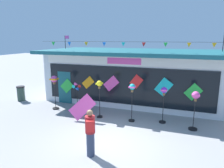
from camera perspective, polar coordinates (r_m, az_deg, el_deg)
ground_plane at (r=8.45m, az=-0.93°, el=-15.83°), size 80.00×80.00×0.00m
kite_shop_building at (r=13.66m, az=5.88°, el=2.54°), size 11.06×5.38×4.34m
wind_spinner_far_left at (r=12.13m, az=-15.60°, el=0.35°), size 0.38×0.38×1.96m
wind_spinner_left at (r=11.22m, az=-9.69°, el=-2.28°), size 0.42×0.33×1.72m
wind_spinner_center_left at (r=10.43m, az=-3.48°, el=-1.31°), size 0.30×0.30×1.94m
wind_spinner_center_right at (r=9.99m, az=5.57°, el=-2.37°), size 0.31×0.31×1.89m
wind_spinner_right at (r=10.10m, az=14.06°, el=-3.34°), size 0.33×0.33×1.78m
wind_spinner_far_right at (r=9.74m, az=21.93°, el=-4.49°), size 0.39×0.39×1.77m
person_near_camera at (r=7.25m, az=-6.00°, el=-13.05°), size 0.41×0.48×1.68m
trash_bin at (r=14.77m, az=-23.77°, el=-2.39°), size 0.52×0.52×0.97m
display_kite_on_ground at (r=10.42m, az=-8.18°, el=-6.33°), size 1.34×0.44×1.34m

